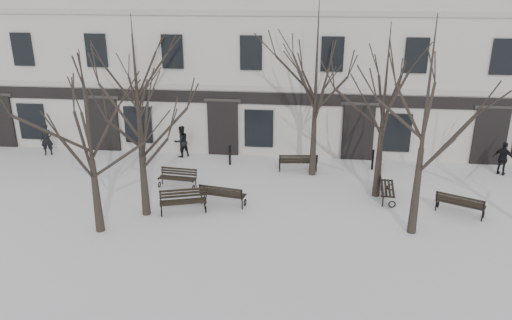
# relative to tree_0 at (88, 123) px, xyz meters

# --- Properties ---
(ground) EXTENTS (100.00, 100.00, 0.00)m
(ground) POSITION_rel_tree_0_xyz_m (6.66, 1.01, -4.21)
(ground) COLOR silver
(ground) RESTS_ON ground
(building) EXTENTS (40.40, 10.20, 11.40)m
(building) POSITION_rel_tree_0_xyz_m (6.66, 13.96, 1.31)
(building) COLOR beige
(building) RESTS_ON ground
(tree_0) EXTENTS (4.71, 4.71, 6.73)m
(tree_0) POSITION_rel_tree_0_xyz_m (0.00, 0.00, 0.00)
(tree_0) COLOR black
(tree_0) RESTS_ON ground
(tree_1) EXTENTS (4.96, 4.96, 7.08)m
(tree_1) POSITION_rel_tree_0_xyz_m (1.29, 1.53, 0.22)
(tree_1) COLOR black
(tree_1) RESTS_ON ground
(tree_2) EXTENTS (5.51, 5.51, 7.87)m
(tree_2) POSITION_rel_tree_0_xyz_m (11.59, 1.13, 0.71)
(tree_2) COLOR black
(tree_2) RESTS_ON ground
(tree_4) EXTENTS (5.17, 5.17, 7.38)m
(tree_4) POSITION_rel_tree_0_xyz_m (-0.83, 7.48, 0.41)
(tree_4) COLOR black
(tree_4) RESTS_ON ground
(tree_5) EXTENTS (5.68, 5.68, 8.11)m
(tree_5) POSITION_rel_tree_0_xyz_m (7.88, 6.55, 0.87)
(tree_5) COLOR black
(tree_5) RESTS_ON ground
(tree_6) EXTENTS (5.14, 5.14, 7.34)m
(tree_6) POSITION_rel_tree_0_xyz_m (10.65, 4.37, 0.38)
(tree_6) COLOR black
(tree_6) RESTS_ON ground
(bench_0) EXTENTS (1.95, 1.18, 0.93)m
(bench_0) POSITION_rel_tree_0_xyz_m (2.71, 1.89, -3.70)
(bench_0) COLOR black
(bench_0) RESTS_ON ground
(bench_1) EXTENTS (1.97, 1.02, 0.95)m
(bench_1) POSITION_rel_tree_0_xyz_m (4.20, 2.65, -3.69)
(bench_1) COLOR black
(bench_1) RESTS_ON ground
(bench_2) EXTENTS (1.92, 1.40, 0.93)m
(bench_2) POSITION_rel_tree_0_xyz_m (13.73, 2.81, -3.70)
(bench_2) COLOR black
(bench_2) RESTS_ON ground
(bench_3) EXTENTS (1.75, 0.79, 0.86)m
(bench_3) POSITION_rel_tree_0_xyz_m (1.85, 4.37, -3.74)
(bench_3) COLOR black
(bench_3) RESTS_ON ground
(bench_4) EXTENTS (1.93, 0.87, 0.94)m
(bench_4) POSITION_rel_tree_0_xyz_m (7.19, 6.88, -3.69)
(bench_4) COLOR black
(bench_4) RESTS_ON ground
(bench_5) EXTENTS (0.86, 1.94, 0.95)m
(bench_5) POSITION_rel_tree_0_xyz_m (11.00, 4.12, -3.69)
(bench_5) COLOR black
(bench_5) RESTS_ON ground
(bollard_a) EXTENTS (0.13, 0.13, 1.04)m
(bollard_a) POSITION_rel_tree_0_xyz_m (3.75, 7.41, -3.65)
(bollard_a) COLOR black
(bollard_a) RESTS_ON ground
(bollard_b) EXTENTS (0.13, 0.13, 1.05)m
(bollard_b) POSITION_rel_tree_0_xyz_m (10.83, 7.52, -3.65)
(bollard_b) COLOR black
(bollard_b) RESTS_ON ground
(pedestrian_a) EXTENTS (0.72, 0.58, 1.71)m
(pedestrian_a) POSITION_rel_tree_0_xyz_m (-6.13, 7.86, -4.21)
(pedestrian_a) COLOR black
(pedestrian_a) RESTS_ON ground
(pedestrian_b) EXTENTS (1.03, 1.02, 1.68)m
(pedestrian_b) POSITION_rel_tree_0_xyz_m (1.03, 8.35, -4.21)
(pedestrian_b) COLOR black
(pedestrian_b) RESTS_ON ground
(pedestrian_c) EXTENTS (1.00, 0.89, 1.63)m
(pedestrian_c) POSITION_rel_tree_0_xyz_m (16.91, 7.50, -4.21)
(pedestrian_c) COLOR black
(pedestrian_c) RESTS_ON ground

